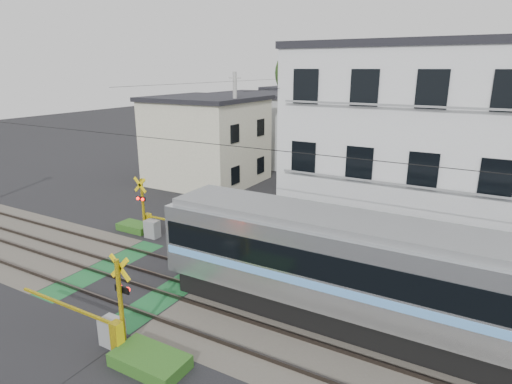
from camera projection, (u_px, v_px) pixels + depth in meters
The scene contains 11 objects.
ground at pixel (138, 278), 17.41m from camera, with size 120.00×120.00×0.00m, color black.
track_bed at pixel (138, 277), 17.40m from camera, with size 120.00×120.00×0.14m.
crossing_signal_near at pixel (112, 326), 12.94m from camera, with size 4.74×0.65×3.09m.
crossing_signal_far at pixel (151, 223), 21.49m from camera, with size 4.74×0.65×3.09m.
apartment_block at pixel (410, 147), 20.03m from camera, with size 10.20×8.36×9.30m.
houses_row at pixel (347, 126), 38.05m from camera, with size 22.07×31.35×6.80m.
tree_hill at pixel (401, 92), 55.60m from camera, with size 40.00×13.54×11.54m.
catenary at pixel (269, 217), 13.57m from camera, with size 60.00×5.04×7.00m.
utility_poles at pixel (322, 119), 36.00m from camera, with size 7.90×42.00×8.00m.
pedestrian at pixel (350, 143), 43.77m from camera, with size 0.61×0.40×1.68m, color black.
weed_patches at pixel (170, 285), 16.46m from camera, with size 10.25×8.80×0.40m.
Camera 1 is at (11.94, -11.33, 8.24)m, focal length 30.00 mm.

